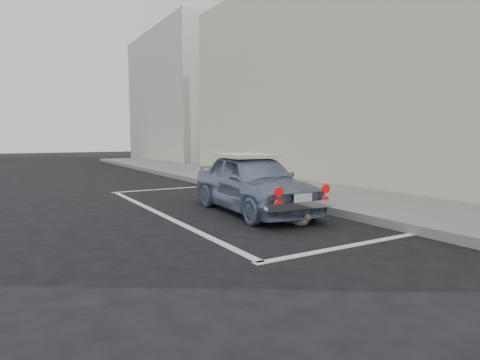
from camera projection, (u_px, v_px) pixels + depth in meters
name	position (u px, v px, depth m)	size (l,w,h in m)	color
ground	(296.00, 243.00, 5.51)	(80.00, 80.00, 0.00)	black
sidewalk	(354.00, 200.00, 8.84)	(2.80, 40.00, 0.15)	slate
shop_building	(382.00, 68.00, 11.78)	(3.50, 18.00, 7.00)	beige
building_far	(178.00, 98.00, 25.44)	(3.50, 10.00, 8.00)	beige
pline_rear	(349.00, 246.00, 5.34)	(3.00, 0.12, 0.01)	silver
pline_front	(166.00, 189.00, 11.33)	(3.00, 0.12, 0.01)	silver
pline_side	(160.00, 214.00, 7.63)	(0.12, 7.00, 0.01)	silver
retro_coupe	(253.00, 182.00, 7.79)	(1.62, 3.48, 1.15)	slate
cat	(301.00, 220.00, 6.54)	(0.30, 0.44, 0.24)	#736358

